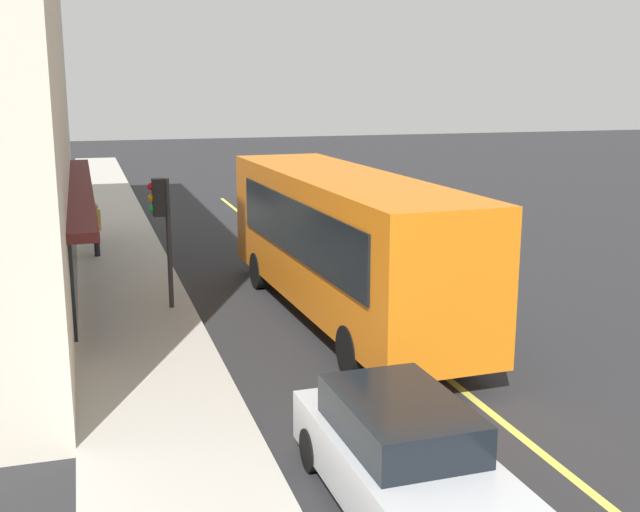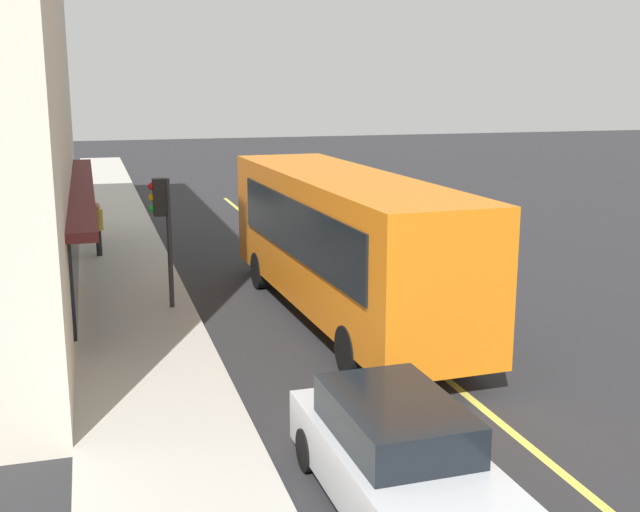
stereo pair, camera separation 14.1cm
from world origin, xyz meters
TOP-DOWN VIEW (x-y plane):
  - ground at (0.00, 0.00)m, footprint 120.00×120.00m
  - sidewalk at (0.00, 5.47)m, footprint 80.00×2.82m
  - lane_centre_stripe at (0.00, 0.00)m, footprint 36.00×0.16m
  - bus at (-2.87, 0.73)m, footprint 11.22×2.94m
  - traffic_light at (-1.17, 4.75)m, footprint 0.30×0.52m
  - car_silver at (-11.34, 2.69)m, footprint 4.34×1.93m
  - car_white at (10.13, -2.66)m, footprint 4.40×2.06m
  - pedestrian_waiting at (5.44, 6.20)m, footprint 0.34×0.34m

SIDE VIEW (x-z plane):
  - ground at x=0.00m, z-range 0.00..0.00m
  - lane_centre_stripe at x=0.00m, z-range 0.00..0.01m
  - sidewalk at x=0.00m, z-range 0.00..0.15m
  - car_silver at x=-11.34m, z-range -0.02..1.50m
  - car_white at x=10.13m, z-range -0.02..1.50m
  - pedestrian_waiting at x=5.44m, z-range 0.32..2.05m
  - bus at x=-2.87m, z-range 0.24..3.74m
  - traffic_light at x=-1.17m, z-range 0.93..4.13m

